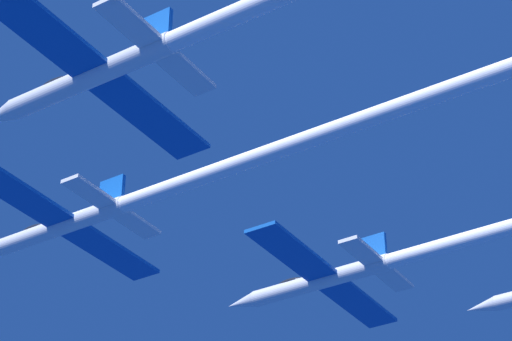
% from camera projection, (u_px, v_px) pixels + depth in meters
% --- Properties ---
extents(jet_lead, '(15.68, 64.36, 2.60)m').
position_uv_depth(jet_lead, '(371.00, 117.00, 54.11)').
color(jet_lead, silver).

